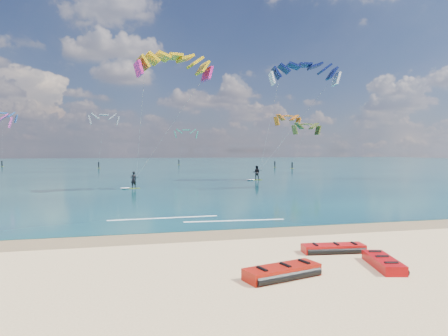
# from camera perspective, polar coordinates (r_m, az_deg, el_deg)

# --- Properties ---
(ground) EXTENTS (320.00, 320.00, 0.00)m
(ground) POSITION_cam_1_polar(r_m,az_deg,el_deg) (55.57, -10.48, -1.67)
(ground) COLOR tan
(ground) RESTS_ON ground
(wet_sand_strip) EXTENTS (320.00, 2.40, 0.01)m
(wet_sand_strip) POSITION_cam_1_polar(r_m,az_deg,el_deg) (19.00, -4.54, -9.66)
(wet_sand_strip) COLOR olive
(wet_sand_strip) RESTS_ON ground
(sea) EXTENTS (320.00, 200.00, 0.04)m
(sea) POSITION_cam_1_polar(r_m,az_deg,el_deg) (119.45, -12.09, 0.53)
(sea) COLOR #0A2C3A
(sea) RESTS_ON ground
(packed_kite_left) EXTENTS (2.96, 1.87, 0.44)m
(packed_kite_left) POSITION_cam_1_polar(r_m,az_deg,el_deg) (13.17, 8.30, -15.24)
(packed_kite_left) COLOR #A91509
(packed_kite_left) RESTS_ON ground
(packed_kite_mid) EXTENTS (2.73, 1.32, 0.38)m
(packed_kite_mid) POSITION_cam_1_polar(r_m,az_deg,el_deg) (16.60, 15.34, -11.55)
(packed_kite_mid) COLOR red
(packed_kite_mid) RESTS_ON ground
(packed_kite_right) EXTENTS (1.62, 2.61, 0.39)m
(packed_kite_right) POSITION_cam_1_polar(r_m,az_deg,el_deg) (15.14, 21.78, -13.02)
(packed_kite_right) COLOR #AC0709
(packed_kite_right) RESTS_ON ground
(kitesurfer_main) EXTENTS (10.10, 6.85, 14.33)m
(kitesurfer_main) POSITION_cam_1_polar(r_m,az_deg,el_deg) (40.43, -9.96, 7.37)
(kitesurfer_main) COLOR #C6E11A
(kitesurfer_main) RESTS_ON sea
(kitesurfer_far) EXTENTS (12.92, 6.22, 16.72)m
(kitesurfer_far) POSITION_cam_1_polar(r_m,az_deg,el_deg) (53.11, 8.29, 7.62)
(kitesurfer_far) COLOR #ADD720
(kitesurfer_far) RESTS_ON sea
(shoreline_foam) EXTENTS (9.93, 2.36, 0.01)m
(shoreline_foam) POSITION_cam_1_polar(r_m,az_deg,el_deg) (23.26, -3.95, -7.31)
(shoreline_foam) COLOR white
(shoreline_foam) RESTS_ON ground
(distant_kites) EXTENTS (72.27, 32.01, 13.00)m
(distant_kites) POSITION_cam_1_polar(r_m,az_deg,el_deg) (91.39, -11.18, 3.44)
(distant_kites) COLOR orange
(distant_kites) RESTS_ON ground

